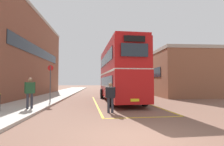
{
  "coord_description": "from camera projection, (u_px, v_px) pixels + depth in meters",
  "views": [
    {
      "loc": [
        -1.3,
        -5.52,
        1.71
      ],
      "look_at": [
        0.06,
        12.58,
        2.57
      ],
      "focal_mm": 29.58,
      "sensor_mm": 36.0,
      "label": 1
    }
  ],
  "objects": [
    {
      "name": "bus_stop_sign",
      "position": [
        50.0,
        80.0,
        14.47
      ],
      "size": [
        0.44,
        0.08,
        2.87
      ],
      "color": "#4C4C51",
      "rests_on": "sidewalk_left"
    },
    {
      "name": "brick_building_left",
      "position": [
        9.0,
        55.0,
        21.15
      ],
      "size": [
        7.0,
        20.63,
        9.63
      ],
      "color": "brown",
      "rests_on": "ground"
    },
    {
      "name": "pedestrian_boarding",
      "position": [
        110.0,
        95.0,
        10.19
      ],
      "size": [
        0.56,
        0.25,
        1.65
      ],
      "color": "#2D2D38",
      "rests_on": "ground"
    },
    {
      "name": "pedestrian_waiting_near",
      "position": [
        30.0,
        90.0,
        10.87
      ],
      "size": [
        0.55,
        0.45,
        1.8
      ],
      "color": "#2D2D38",
      "rests_on": "sidewalk_left"
    },
    {
      "name": "bay_marking_yellow",
      "position": [
        123.0,
        104.0,
        13.93
      ],
      "size": [
        4.91,
        12.41,
        0.01
      ],
      "color": "gold",
      "rests_on": "ground"
    },
    {
      "name": "double_decker_bus",
      "position": [
        119.0,
        72.0,
        15.92
      ],
      "size": [
        3.22,
        10.28,
        4.75
      ],
      "color": "black",
      "rests_on": "ground"
    },
    {
      "name": "ground_plane",
      "position": [
        110.0,
        98.0,
        19.86
      ],
      "size": [
        135.6,
        135.6,
        0.0
      ],
      "primitive_type": "plane",
      "color": "brown"
    },
    {
      "name": "depot_building_right",
      "position": [
        169.0,
        75.0,
        26.74
      ],
      "size": [
        7.1,
        17.01,
        5.44
      ],
      "color": "brown",
      "rests_on": "ground"
    },
    {
      "name": "sidewalk_left",
      "position": [
        54.0,
        96.0,
        21.77
      ],
      "size": [
        4.0,
        57.6,
        0.14
      ],
      "primitive_type": "cube",
      "color": "#B2ADA3",
      "rests_on": "ground"
    },
    {
      "name": "single_deck_bus",
      "position": [
        119.0,
        82.0,
        33.57
      ],
      "size": [
        3.02,
        9.67,
        3.02
      ],
      "color": "black",
      "rests_on": "ground"
    }
  ]
}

